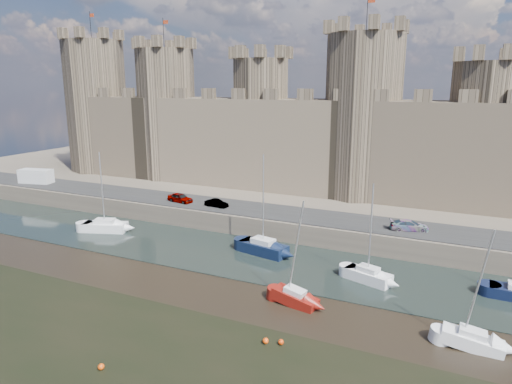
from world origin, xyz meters
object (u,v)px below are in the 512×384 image
(car_2, at_px, (409,225))
(sailboat_5, at_px, (472,339))
(sailboat_1, at_px, (263,247))
(van, at_px, (36,176))
(sailboat_2, at_px, (368,275))
(sailboat_0, at_px, (105,226))
(sailboat_4, at_px, (295,297))
(car_0, at_px, (180,198))
(car_1, at_px, (216,203))

(car_2, xyz_separation_m, sailboat_5, (6.76, -18.56, -2.44))
(car_2, relative_size, sailboat_1, 0.37)
(van, distance_m, sailboat_1, 45.91)
(car_2, xyz_separation_m, sailboat_2, (-2.42, -10.35, -2.33))
(car_2, relative_size, sailboat_0, 0.41)
(sailboat_0, xyz_separation_m, sailboat_2, (34.15, -1.27, -0.02))
(sailboat_4, bearing_deg, van, 171.27)
(sailboat_0, relative_size, sailboat_5, 1.13)
(car_2, distance_m, sailboat_2, 10.88)
(sailboat_0, distance_m, sailboat_1, 21.96)
(van, xyz_separation_m, sailboat_0, (23.20, -9.25, -2.88))
(sailboat_1, distance_m, sailboat_4, 12.29)
(car_2, bearing_deg, sailboat_5, -177.04)
(van, xyz_separation_m, sailboat_5, (66.52, -18.72, -3.01))
(sailboat_2, bearing_deg, car_0, 178.58)
(van, bearing_deg, sailboat_2, -22.47)
(sailboat_2, bearing_deg, sailboat_1, -173.59)
(van, distance_m, sailboat_2, 58.38)
(van, bearing_deg, sailboat_1, -22.11)
(car_1, bearing_deg, car_2, -83.23)
(sailboat_1, bearing_deg, van, -178.49)
(van, distance_m, sailboat_4, 55.54)
(car_1, distance_m, sailboat_2, 24.63)
(sailboat_0, relative_size, sailboat_1, 0.92)
(car_0, bearing_deg, car_1, -80.19)
(car_0, relative_size, car_2, 0.92)
(car_2, height_order, sailboat_5, sailboat_5)
(sailboat_4, bearing_deg, sailboat_0, 173.72)
(sailboat_0, height_order, sailboat_4, sailboat_0)
(car_2, bearing_deg, sailboat_1, 101.08)
(sailboat_0, xyz_separation_m, sailboat_4, (29.32, -8.56, -0.10))
(sailboat_4, distance_m, sailboat_5, 14.03)
(car_0, xyz_separation_m, van, (-29.04, 0.48, 0.52))
(sailboat_1, distance_m, sailboat_2, 12.49)
(car_0, height_order, sailboat_2, sailboat_2)
(sailboat_2, height_order, sailboat_4, sailboat_2)
(car_2, height_order, sailboat_2, sailboat_2)
(car_2, height_order, van, van)
(sailboat_2, bearing_deg, car_1, 174.19)
(sailboat_0, bearing_deg, sailboat_4, -35.14)
(sailboat_1, xyz_separation_m, sailboat_2, (12.23, -2.53, -0.08))
(van, relative_size, sailboat_4, 0.58)
(sailboat_4, xyz_separation_m, sailboat_5, (14.00, -0.92, -0.03))
(car_1, bearing_deg, sailboat_4, -128.59)
(car_1, height_order, sailboat_4, sailboat_4)
(car_0, relative_size, sailboat_2, 0.40)
(car_1, distance_m, sailboat_4, 24.73)
(sailboat_5, bearing_deg, car_1, 150.28)
(sailboat_4, bearing_deg, car_2, 77.66)
(sailboat_1, bearing_deg, car_0, 166.53)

